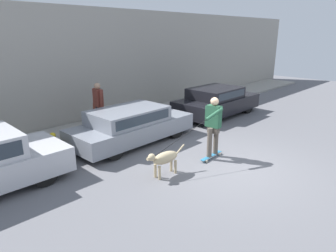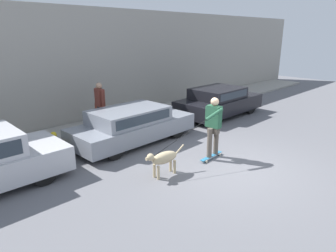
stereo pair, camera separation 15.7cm
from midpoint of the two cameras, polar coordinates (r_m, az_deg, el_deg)
ground_plane at (r=8.21m, az=11.22°, el=-7.62°), size 36.00×36.00×0.00m
back_wall at (r=12.34m, az=-15.03°, el=11.01°), size 32.00×0.30×4.36m
sidewalk_curb at (r=11.76m, az=-11.16°, el=0.37°), size 30.00×2.07×0.11m
parked_car_1 at (r=9.66m, az=-7.44°, el=0.12°), size 4.17×1.72×1.16m
parked_car_2 at (r=12.98m, az=8.92°, el=4.62°), size 4.05×1.79×1.22m
dog at (r=7.40m, az=-1.30°, el=-6.22°), size 1.21×0.35×0.70m
skateboarder at (r=8.33m, az=8.07°, el=0.38°), size 2.56×0.57×1.76m
pedestrian_with_bag at (r=10.90m, az=-13.56°, el=4.14°), size 0.29×0.73×1.66m
fire_hydrant at (r=9.25m, az=-21.43°, el=-3.15°), size 0.18×0.18×0.71m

